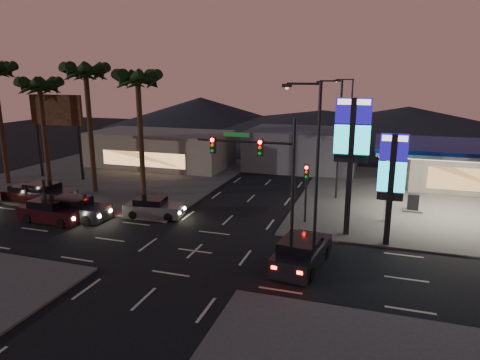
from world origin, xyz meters
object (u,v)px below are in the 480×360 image
(traffic_signal_mast, at_px, (264,164))
(car_lane_b_mid, at_px, (46,194))
(car_lane_a_front, at_px, (75,209))
(pylon_sign_tall, at_px, (352,140))
(car_lane_a_mid, at_px, (52,211))
(car_lane_b_rear, at_px, (27,194))
(pylon_sign_short, at_px, (392,173))
(car_lane_b_front, at_px, (154,208))
(gas_station, at_px, (463,150))
(suv_station, at_px, (302,253))

(traffic_signal_mast, relative_size, car_lane_b_mid, 1.56)
(car_lane_a_front, distance_m, car_lane_b_mid, 5.86)
(pylon_sign_tall, height_order, car_lane_b_mid, pylon_sign_tall)
(pylon_sign_tall, height_order, car_lane_a_front, pylon_sign_tall)
(car_lane_a_mid, bearing_deg, car_lane_b_rear, 148.35)
(pylon_sign_short, bearing_deg, car_lane_b_front, 178.06)
(traffic_signal_mast, xyz_separation_m, car_lane_a_mid, (-15.82, -0.10, -4.48))
(car_lane_b_front, bearing_deg, car_lane_a_mid, -153.98)
(pylon_sign_short, xyz_separation_m, car_lane_a_front, (-21.77, -1.72, -3.89))
(gas_station, height_order, pylon_sign_tall, pylon_sign_tall)
(car_lane_b_rear, bearing_deg, car_lane_b_front, -1.27)
(car_lane_a_front, bearing_deg, pylon_sign_short, 4.51)
(pylon_sign_short, height_order, car_lane_b_front, pylon_sign_short)
(gas_station, xyz_separation_m, car_lane_b_mid, (-31.94, -6.45, -4.32))
(car_lane_a_front, xyz_separation_m, car_lane_a_mid, (-1.29, -0.89, -0.02))
(car_lane_b_mid, xyz_separation_m, car_lane_b_rear, (-1.70, -0.22, -0.13))
(car_lane_b_front, relative_size, suv_station, 0.86)
(pylon_sign_tall, height_order, car_lane_b_rear, pylon_sign_tall)
(gas_station, relative_size, pylon_sign_short, 1.74)
(car_lane_a_mid, height_order, car_lane_b_front, car_lane_a_mid)
(gas_station, bearing_deg, traffic_signal_mast, -140.72)
(gas_station, xyz_separation_m, traffic_signal_mast, (-12.24, -10.01, 0.15))
(car_lane_a_mid, distance_m, car_lane_b_rear, 6.55)
(pylon_sign_short, distance_m, car_lane_a_front, 22.19)
(pylon_sign_tall, bearing_deg, gas_station, 40.91)
(gas_station, distance_m, pylon_sign_tall, 10.01)
(gas_station, bearing_deg, car_lane_b_front, -162.16)
(car_lane_b_mid, relative_size, suv_station, 0.97)
(pylon_sign_short, bearing_deg, car_lane_b_mid, 177.77)
(pylon_sign_short, relative_size, car_lane_b_rear, 1.65)
(car_lane_b_rear, bearing_deg, car_lane_a_mid, -31.65)
(pylon_sign_short, distance_m, car_lane_b_rear, 28.93)
(gas_station, distance_m, car_lane_b_rear, 34.58)
(pylon_sign_short, bearing_deg, pylon_sign_tall, 158.20)
(suv_station, bearing_deg, car_lane_a_front, 170.54)
(car_lane_b_mid, xyz_separation_m, suv_station, (22.43, -5.64, 0.02))
(car_lane_a_front, distance_m, car_lane_b_rear, 7.32)
(car_lane_b_rear, bearing_deg, traffic_signal_mast, -8.87)
(car_lane_a_front, relative_size, car_lane_b_mid, 0.99)
(car_lane_b_mid, bearing_deg, pylon_sign_tall, -0.11)
(car_lane_b_front, xyz_separation_m, car_lane_b_mid, (-10.37, 0.49, 0.09))
(traffic_signal_mast, distance_m, car_lane_a_front, 15.22)
(pylon_sign_tall, relative_size, suv_station, 1.70)
(traffic_signal_mast, relative_size, car_lane_a_front, 1.57)
(pylon_sign_tall, relative_size, pylon_sign_short, 1.29)
(gas_station, relative_size, suv_station, 2.31)
(car_lane_b_mid, distance_m, car_lane_b_rear, 1.72)
(car_lane_b_front, height_order, car_lane_b_mid, car_lane_b_mid)
(gas_station, height_order, car_lane_b_front, gas_station)
(car_lane_a_front, distance_m, car_lane_a_mid, 1.57)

